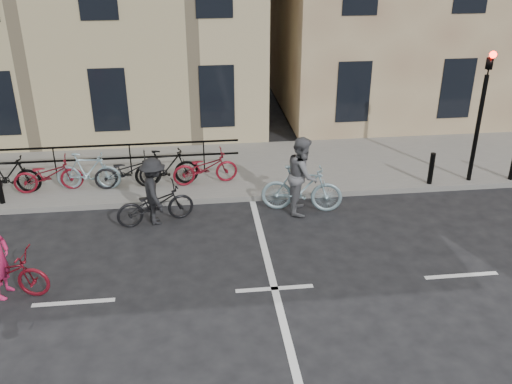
{
  "coord_description": "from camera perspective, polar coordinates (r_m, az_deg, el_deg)",
  "views": [
    {
      "loc": [
        -1.51,
        -9.51,
        6.83
      ],
      "look_at": [
        -0.11,
        2.3,
        1.1
      ],
      "focal_mm": 40.0,
      "sensor_mm": 36.0,
      "label": 1
    }
  ],
  "objects": [
    {
      "name": "bollard_east",
      "position": [
        16.45,
        17.13,
        2.27
      ],
      "size": [
        0.14,
        0.14,
        0.9
      ],
      "primitive_type": "cylinder",
      "color": "black",
      "rests_on": "sidewalk"
    },
    {
      "name": "traffic_light",
      "position": [
        16.45,
        21.72,
        8.46
      ],
      "size": [
        0.18,
        0.3,
        3.9
      ],
      "color": "black",
      "rests_on": "sidewalk"
    },
    {
      "name": "sidewalk",
      "position": [
        17.1,
        -14.58,
        1.57
      ],
      "size": [
        46.0,
        4.0,
        0.15
      ],
      "primitive_type": "cube",
      "color": "slate",
      "rests_on": "ground"
    },
    {
      "name": "cyclist_pink",
      "position": [
        12.38,
        -24.18,
        -7.08
      ],
      "size": [
        2.0,
        0.98,
        1.7
      ],
      "rotation": [
        0.0,
        0.0,
        1.4
      ],
      "color": "maroon",
      "rests_on": "ground"
    },
    {
      "name": "cyclist_grey",
      "position": [
        14.46,
        4.63,
        1.01
      ],
      "size": [
        2.15,
        1.11,
        2.0
      ],
      "rotation": [
        0.0,
        0.0,
        1.35
      ],
      "color": "#8DADB8",
      "rests_on": "ground"
    },
    {
      "name": "ground",
      "position": [
        11.81,
        1.86,
        -9.64
      ],
      "size": [
        120.0,
        120.0,
        0.0
      ],
      "primitive_type": "plane",
      "color": "black",
      "rests_on": "ground"
    },
    {
      "name": "parked_bikes",
      "position": [
        16.07,
        -16.41,
        1.96
      ],
      "size": [
        8.3,
        1.23,
        1.05
      ],
      "color": "black",
      "rests_on": "sidewalk"
    },
    {
      "name": "cyclist_dark",
      "position": [
        14.11,
        -10.1,
        -0.6
      ],
      "size": [
        2.02,
        1.23,
        1.7
      ],
      "rotation": [
        0.0,
        0.0,
        1.84
      ],
      "color": "black",
      "rests_on": "ground"
    }
  ]
}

